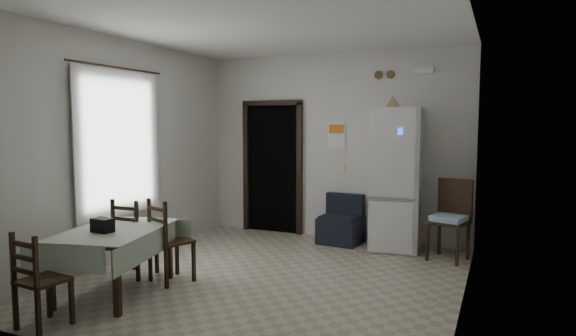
# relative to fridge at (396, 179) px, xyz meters

# --- Properties ---
(ground) EXTENTS (4.50, 4.50, 0.00)m
(ground) POSITION_rel_fridge_xyz_m (-1.06, -1.93, -1.01)
(ground) COLOR #ABA38C
(ground) RESTS_ON ground
(ceiling) EXTENTS (4.20, 4.50, 0.02)m
(ceiling) POSITION_rel_fridge_xyz_m (-1.06, -1.93, 1.89)
(ceiling) COLOR white
(ceiling) RESTS_ON ground
(wall_back) EXTENTS (4.20, 0.02, 2.90)m
(wall_back) POSITION_rel_fridge_xyz_m (-1.06, 0.32, 0.44)
(wall_back) COLOR silver
(wall_back) RESTS_ON ground
(wall_front) EXTENTS (4.20, 0.02, 2.90)m
(wall_front) POSITION_rel_fridge_xyz_m (-1.06, -4.18, 0.44)
(wall_front) COLOR silver
(wall_front) RESTS_ON ground
(wall_left) EXTENTS (0.02, 4.50, 2.90)m
(wall_left) POSITION_rel_fridge_xyz_m (-3.16, -1.93, 0.44)
(wall_left) COLOR silver
(wall_left) RESTS_ON ground
(wall_right) EXTENTS (0.02, 4.50, 2.90)m
(wall_right) POSITION_rel_fridge_xyz_m (1.04, -1.93, 0.44)
(wall_right) COLOR silver
(wall_right) RESTS_ON ground
(doorway) EXTENTS (1.06, 0.52, 2.22)m
(doorway) POSITION_rel_fridge_xyz_m (-2.11, 0.52, 0.05)
(doorway) COLOR black
(doorway) RESTS_ON ground
(window_recess) EXTENTS (0.10, 1.20, 1.60)m
(window_recess) POSITION_rel_fridge_xyz_m (-3.21, -2.13, 0.54)
(window_recess) COLOR silver
(window_recess) RESTS_ON ground
(curtain) EXTENTS (0.02, 1.45, 1.85)m
(curtain) POSITION_rel_fridge_xyz_m (-3.10, -2.13, 0.54)
(curtain) COLOR silver
(curtain) RESTS_ON ground
(curtain_rod) EXTENTS (0.02, 1.60, 0.02)m
(curtain_rod) POSITION_rel_fridge_xyz_m (-3.09, -2.13, 1.49)
(curtain_rod) COLOR black
(curtain_rod) RESTS_ON ground
(calendar) EXTENTS (0.28, 0.02, 0.40)m
(calendar) POSITION_rel_fridge_xyz_m (-1.01, 0.31, 0.61)
(calendar) COLOR white
(calendar) RESTS_ON ground
(calendar_image) EXTENTS (0.24, 0.01, 0.14)m
(calendar_image) POSITION_rel_fridge_xyz_m (-1.01, 0.30, 0.71)
(calendar_image) COLOR orange
(calendar_image) RESTS_ON ground
(light_switch) EXTENTS (0.08, 0.02, 0.12)m
(light_switch) POSITION_rel_fridge_xyz_m (-0.91, 0.31, 0.09)
(light_switch) COLOR beige
(light_switch) RESTS_ON ground
(vent_left) EXTENTS (0.12, 0.03, 0.12)m
(vent_left) POSITION_rel_fridge_xyz_m (-0.36, 0.31, 1.51)
(vent_left) COLOR #513C20
(vent_left) RESTS_ON ground
(vent_right) EXTENTS (0.12, 0.03, 0.12)m
(vent_right) POSITION_rel_fridge_xyz_m (-0.18, 0.31, 1.51)
(vent_right) COLOR #513C20
(vent_right) RESTS_ON ground
(emergency_light) EXTENTS (0.25, 0.07, 0.09)m
(emergency_light) POSITION_rel_fridge_xyz_m (0.29, 0.28, 1.54)
(emergency_light) COLOR white
(emergency_light) RESTS_ON ground
(fridge) EXTENTS (0.71, 0.71, 2.02)m
(fridge) POSITION_rel_fridge_xyz_m (0.00, 0.00, 0.00)
(fridge) COLOR silver
(fridge) RESTS_ON ground
(tan_cone) EXTENTS (0.22, 0.22, 0.17)m
(tan_cone) POSITION_rel_fridge_xyz_m (-0.06, -0.03, 1.10)
(tan_cone) COLOR tan
(tan_cone) RESTS_ON fridge
(navy_seat) EXTENTS (0.65, 0.63, 0.73)m
(navy_seat) POSITION_rel_fridge_xyz_m (-0.82, 0.00, -0.65)
(navy_seat) COLOR black
(navy_seat) RESTS_ON ground
(corner_chair) EXTENTS (0.57, 0.57, 1.06)m
(corner_chair) POSITION_rel_fridge_xyz_m (0.75, -0.30, -0.48)
(corner_chair) COLOR black
(corner_chair) RESTS_ON ground
(dining_table) EXTENTS (1.17, 1.50, 0.69)m
(dining_table) POSITION_rel_fridge_xyz_m (-2.33, -3.05, -0.67)
(dining_table) COLOR #9BAF95
(dining_table) RESTS_ON ground
(black_bag) EXTENTS (0.23, 0.15, 0.14)m
(black_bag) POSITION_rel_fridge_xyz_m (-2.34, -3.20, -0.25)
(black_bag) COLOR black
(black_bag) RESTS_ON dining_table
(dining_chair_far_left) EXTENTS (0.41, 0.41, 0.93)m
(dining_chair_far_left) POSITION_rel_fridge_xyz_m (-2.56, -2.48, -0.55)
(dining_chair_far_left) COLOR black
(dining_chair_far_left) RESTS_ON ground
(dining_chair_far_right) EXTENTS (0.53, 0.53, 0.96)m
(dining_chair_far_right) POSITION_rel_fridge_xyz_m (-2.04, -2.48, -0.53)
(dining_chair_far_right) COLOR black
(dining_chair_far_right) RESTS_ON ground
(dining_chair_near_head) EXTENTS (0.40, 0.40, 0.87)m
(dining_chair_near_head) POSITION_rel_fridge_xyz_m (-2.28, -3.97, -0.58)
(dining_chair_near_head) COLOR black
(dining_chair_near_head) RESTS_ON ground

